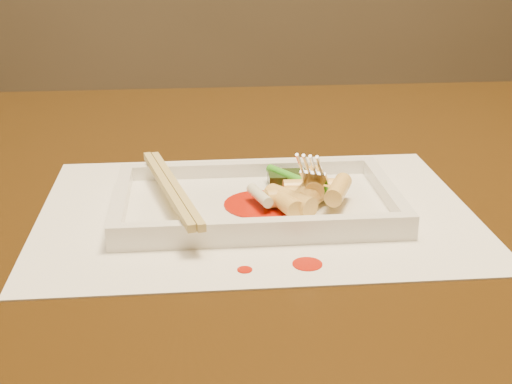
{
  "coord_description": "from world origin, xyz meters",
  "views": [
    {
      "loc": [
        0.02,
        -0.68,
        1.01
      ],
      "look_at": [
        0.08,
        -0.07,
        0.77
      ],
      "focal_mm": 50.0,
      "sensor_mm": 36.0,
      "label": 1
    }
  ],
  "objects": [
    {
      "name": "sauce_splatter_a",
      "position": [
        0.11,
        -0.18,
        0.75
      ],
      "size": [
        0.02,
        0.02,
        0.0
      ],
      "primitive_type": "cylinder",
      "color": "#BB1605",
      "rests_on": "placemat"
    },
    {
      "name": "scallion_white",
      "position": [
        0.08,
        -0.08,
        0.77
      ],
      "size": [
        0.02,
        0.04,
        0.01
      ],
      "primitive_type": "cylinder",
      "rotation": [
        1.57,
        0.0,
        0.3
      ],
      "color": "#EAEACC",
      "rests_on": "plate_base"
    },
    {
      "name": "sauce_splatter_b",
      "position": [
        0.06,
        -0.19,
        0.75
      ],
      "size": [
        0.01,
        0.01,
        0.0
      ],
      "primitive_type": "cylinder",
      "color": "#BB1605",
      "rests_on": "placemat"
    },
    {
      "name": "placemat",
      "position": [
        0.08,
        -0.07,
        0.75
      ],
      "size": [
        0.4,
        0.3,
        0.0
      ],
      "primitive_type": "cube",
      "color": "white",
      "rests_on": "table"
    },
    {
      "name": "scallion_green",
      "position": [
        0.12,
        -0.05,
        0.77
      ],
      "size": [
        0.05,
        0.08,
        0.01
      ],
      "primitive_type": "cylinder",
      "rotation": [
        1.57,
        0.0,
        0.57
      ],
      "color": "#2A9317",
      "rests_on": "plate_base"
    },
    {
      "name": "plate_rim_far",
      "position": [
        0.08,
        0.01,
        0.77
      ],
      "size": [
        0.26,
        0.01,
        0.01
      ],
      "primitive_type": "cube",
      "color": "white",
      "rests_on": "plate_base"
    },
    {
      "name": "plate_rim_right",
      "position": [
        0.2,
        -0.07,
        0.77
      ],
      "size": [
        0.01,
        0.14,
        0.01
      ],
      "primitive_type": "cube",
      "color": "white",
      "rests_on": "plate_base"
    },
    {
      "name": "rice_cake_1",
      "position": [
        0.13,
        -0.08,
        0.77
      ],
      "size": [
        0.05,
        0.05,
        0.02
      ],
      "primitive_type": "cylinder",
      "rotation": [
        1.57,
        0.0,
        2.48
      ],
      "color": "#FCDC75",
      "rests_on": "plate_base"
    },
    {
      "name": "rice_cake_6",
      "position": [
        0.11,
        -0.09,
        0.77
      ],
      "size": [
        0.05,
        0.05,
        0.02
      ],
      "primitive_type": "cylinder",
      "rotation": [
        1.57,
        0.0,
        0.67
      ],
      "color": "#FCDC75",
      "rests_on": "plate_base"
    },
    {
      "name": "plate_base",
      "position": [
        0.08,
        -0.07,
        0.76
      ],
      "size": [
        0.26,
        0.16,
        0.01
      ],
      "primitive_type": "cube",
      "color": "white",
      "rests_on": "placemat"
    },
    {
      "name": "rice_cake_7",
      "position": [
        0.12,
        -0.07,
        0.77
      ],
      "size": [
        0.04,
        0.05,
        0.02
      ],
      "primitive_type": "cylinder",
      "rotation": [
        1.57,
        0.0,
        2.74
      ],
      "color": "#FCDC75",
      "rests_on": "plate_base"
    },
    {
      "name": "plate_rim_left",
      "position": [
        -0.05,
        -0.07,
        0.77
      ],
      "size": [
        0.01,
        0.14,
        0.01
      ],
      "primitive_type": "cube",
      "color": "white",
      "rests_on": "plate_base"
    },
    {
      "name": "fork",
      "position": [
        0.15,
        -0.05,
        0.83
      ],
      "size": [
        0.09,
        0.1,
        0.14
      ],
      "primitive_type": null,
      "color": "silver",
      "rests_on": "plate_base"
    },
    {
      "name": "veg_piece",
      "position": [
        0.11,
        -0.03,
        0.77
      ],
      "size": [
        0.04,
        0.03,
        0.01
      ],
      "primitive_type": "cube",
      "rotation": [
        0.0,
        0.0,
        -0.02
      ],
      "color": "black",
      "rests_on": "plate_base"
    },
    {
      "name": "rice_cake_3",
      "position": [
        0.11,
        -0.08,
        0.77
      ],
      "size": [
        0.05,
        0.03,
        0.02
      ],
      "primitive_type": "cylinder",
      "rotation": [
        1.57,
        0.0,
        1.77
      ],
      "color": "#FCDC75",
      "rests_on": "plate_base"
    },
    {
      "name": "rice_cake_0",
      "position": [
        0.13,
        -0.07,
        0.77
      ],
      "size": [
        0.05,
        0.02,
        0.02
      ],
      "primitive_type": "cylinder",
      "rotation": [
        1.57,
        0.0,
        1.56
      ],
      "color": "#FCDC75",
      "rests_on": "plate_base"
    },
    {
      "name": "rice_cake_5",
      "position": [
        0.13,
        -0.07,
        0.78
      ],
      "size": [
        0.03,
        0.05,
        0.02
      ],
      "primitive_type": "cylinder",
      "rotation": [
        1.57,
        0.0,
        2.98
      ],
      "color": "#FCDC75",
      "rests_on": "plate_base"
    },
    {
      "name": "plate_rim_near",
      "position": [
        0.08,
        -0.14,
        0.77
      ],
      "size": [
        0.26,
        0.01,
        0.01
      ],
      "primitive_type": "cube",
      "color": "white",
      "rests_on": "plate_base"
    },
    {
      "name": "sauce_blob_0",
      "position": [
        0.08,
        -0.08,
        0.76
      ],
      "size": [
        0.07,
        0.07,
        0.0
      ],
      "primitive_type": "cylinder",
      "color": "#BB1605",
      "rests_on": "plate_base"
    },
    {
      "name": "rice_cake_2",
      "position": [
        0.15,
        -0.09,
        0.78
      ],
      "size": [
        0.03,
        0.05,
        0.02
      ],
      "primitive_type": "cylinder",
      "rotation": [
        1.57,
        0.0,
        2.74
      ],
      "color": "#FCDC75",
      "rests_on": "plate_base"
    },
    {
      "name": "rice_cake_4",
      "position": [
        0.1,
        -0.09,
        0.77
      ],
      "size": [
        0.03,
        0.05,
        0.02
      ],
      "primitive_type": "cylinder",
      "rotation": [
        1.57,
        0.0,
        0.34
      ],
      "color": "#FCDC75",
      "rests_on": "plate_base"
    },
    {
      "name": "table",
      "position": [
        0.0,
        0.0,
        0.65
      ],
      "size": [
        1.4,
        0.9,
        0.75
      ],
      "color": "black",
      "rests_on": "ground"
    },
    {
      "name": "chopstick_b",
      "position": [
        0.0,
        -0.07,
        0.78
      ],
      "size": [
        0.05,
        0.19,
        0.01
      ],
      "primitive_type": "cube",
      "rotation": [
        0.0,
        0.0,
        0.23
      ],
      "color": "tan",
      "rests_on": "plate_rim_near"
    },
    {
      "name": "chopstick_a",
      "position": [
        -0.01,
        -0.07,
        0.78
      ],
      "size": [
        0.05,
        0.19,
        0.01
      ],
      "primitive_type": "cube",
      "rotation": [
        0.0,
        0.0,
        0.23
      ],
      "color": "tan",
      "rests_on": "plate_rim_near"
    }
  ]
}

